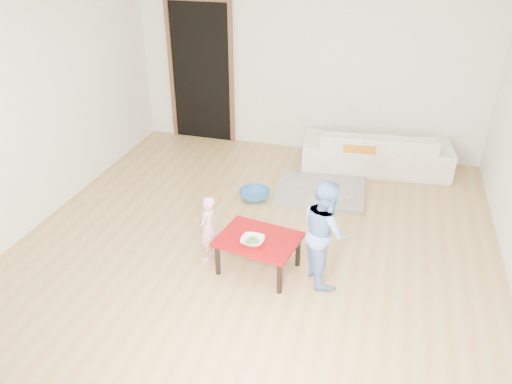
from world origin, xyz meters
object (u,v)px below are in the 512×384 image
at_px(sofa, 376,149).
at_px(red_table, 258,254).
at_px(bowl, 253,241).
at_px(basin, 254,195).
at_px(child_blue, 325,232).
at_px(child_pink, 208,229).

relative_size(sofa, red_table, 2.63).
bearing_deg(red_table, sofa, 70.30).
height_order(bowl, basin, bowl).
bearing_deg(child_blue, child_pink, 61.52).
distance_m(child_pink, child_blue, 1.17).
bearing_deg(bowl, basin, 105.22).
bearing_deg(basin, child_pink, -94.78).
xyz_separation_m(sofa, bowl, (-0.97, -2.74, 0.11)).
relative_size(red_table, basin, 1.99).
bearing_deg(child_blue, sofa, -35.69).
xyz_separation_m(red_table, basin, (-0.43, 1.36, -0.13)).
xyz_separation_m(red_table, child_blue, (0.62, 0.05, 0.33)).
distance_m(sofa, child_pink, 2.98).
bearing_deg(child_blue, bowl, 74.86).
bearing_deg(red_table, bowl, -105.18).
distance_m(bowl, child_pink, 0.53).
xyz_separation_m(sofa, red_table, (-0.95, -2.64, -0.10)).
relative_size(red_table, child_blue, 0.72).
relative_size(child_pink, basin, 1.88).
relative_size(bowl, child_pink, 0.31).
distance_m(red_table, child_blue, 0.71).
xyz_separation_m(bowl, child_pink, (-0.51, 0.15, -0.05)).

